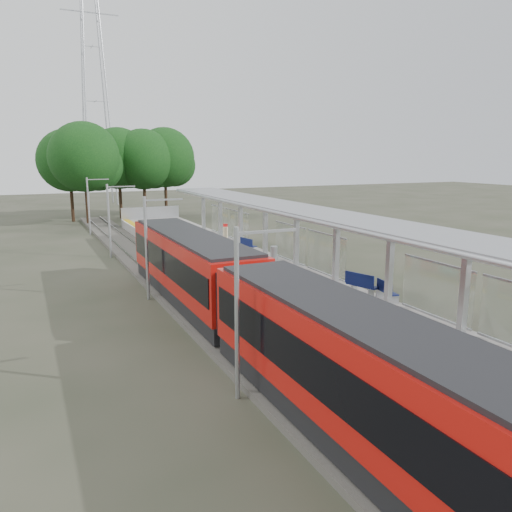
{
  "coord_description": "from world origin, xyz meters",
  "views": [
    {
      "loc": [
        -11.87,
        -6.29,
        7.46
      ],
      "look_at": [
        -1.12,
        16.72,
        2.3
      ],
      "focal_mm": 35.0,
      "sensor_mm": 36.0,
      "label": 1
    }
  ],
  "objects": [
    {
      "name": "platform",
      "position": [
        0.0,
        20.0,
        0.5
      ],
      "size": [
        6.0,
        50.0,
        1.0
      ],
      "primitive_type": "cube",
      "color": "gray",
      "rests_on": "ground"
    },
    {
      "name": "info_pillar_far",
      "position": [
        1.22,
        26.97,
        1.69
      ],
      "size": [
        0.36,
        0.36,
        1.6
      ],
      "rotation": [
        0.0,
        0.0,
        -0.32
      ],
      "color": "beige",
      "rests_on": "platform"
    },
    {
      "name": "bench_mid",
      "position": [
        2.1,
        12.03,
        1.57
      ],
      "size": [
        0.96,
        1.64,
        1.08
      ],
      "rotation": [
        0.0,
        0.0,
        0.32
      ],
      "color": "#0F194F",
      "rests_on": "platform"
    },
    {
      "name": "tactile_strip",
      "position": [
        -2.55,
        20.0,
        1.01
      ],
      "size": [
        0.6,
        50.0,
        0.02
      ],
      "primitive_type": "cube",
      "color": "gold",
      "rests_on": "platform"
    },
    {
      "name": "catenary_masts",
      "position": [
        -6.22,
        19.0,
        2.91
      ],
      "size": [
        2.08,
        48.16,
        5.4
      ],
      "color": "#9EA0A5",
      "rests_on": "ground"
    },
    {
      "name": "bench_near",
      "position": [
        2.62,
        10.87,
        1.48
      ],
      "size": [
        0.64,
        1.39,
        0.92
      ],
      "rotation": [
        0.0,
        0.0,
        -0.18
      ],
      "color": "#0F194F",
      "rests_on": "platform"
    },
    {
      "name": "canopy",
      "position": [
        1.61,
        16.19,
        4.2
      ],
      "size": [
        3.27,
        38.0,
        3.66
      ],
      "color": "#9EA0A5",
      "rests_on": "platform"
    },
    {
      "name": "bench_far",
      "position": [
        1.76,
        24.25,
        1.48
      ],
      "size": [
        0.7,
        1.39,
        0.91
      ],
      "rotation": [
        0.0,
        0.0,
        0.23
      ],
      "color": "#0F194F",
      "rests_on": "platform"
    },
    {
      "name": "trackbed",
      "position": [
        -4.5,
        20.0,
        0.12
      ],
      "size": [
        3.0,
        70.0,
        0.24
      ],
      "primitive_type": "cube",
      "color": "#59544C",
      "rests_on": "ground"
    },
    {
      "name": "pylon",
      "position": [
        -1.0,
        73.0,
        19.0
      ],
      "size": [
        8.0,
        4.0,
        38.0
      ],
      "primitive_type": null,
      "color": "#9EA0A5",
      "rests_on": "ground"
    },
    {
      "name": "litter_bin",
      "position": [
        2.01,
        20.79,
        1.45
      ],
      "size": [
        0.55,
        0.55,
        0.91
      ],
      "primitive_type": "cylinder",
      "rotation": [
        0.0,
        0.0,
        0.28
      ],
      "color": "#9EA0A5",
      "rests_on": "platform"
    },
    {
      "name": "end_fence",
      "position": [
        0.0,
        44.95,
        1.6
      ],
      "size": [
        6.0,
        0.1,
        1.2
      ],
      "primitive_type": "cube",
      "color": "#9EA0A5",
      "rests_on": "platform"
    },
    {
      "name": "train",
      "position": [
        -4.5,
        10.23,
        2.05
      ],
      "size": [
        2.74,
        27.6,
        3.62
      ],
      "color": "black",
      "rests_on": "ground"
    },
    {
      "name": "tree_cluster",
      "position": [
        -1.63,
        53.1,
        7.06
      ],
      "size": [
        18.16,
        11.99,
        10.94
      ],
      "color": "#382316",
      "rests_on": "ground"
    }
  ]
}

